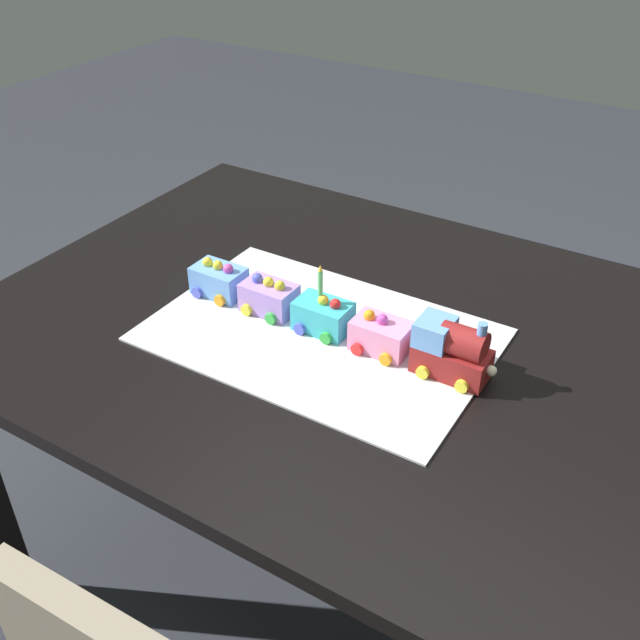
# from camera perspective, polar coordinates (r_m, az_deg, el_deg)

# --- Properties ---
(ground_plane) EXTENTS (8.00, 8.00, 0.00)m
(ground_plane) POSITION_cam_1_polar(r_m,az_deg,el_deg) (1.86, 2.26, -19.71)
(ground_plane) COLOR #2D3038
(dining_table) EXTENTS (1.40, 1.00, 0.74)m
(dining_table) POSITION_cam_1_polar(r_m,az_deg,el_deg) (1.40, 2.84, -4.29)
(dining_table) COLOR black
(dining_table) RESTS_ON ground
(cake_board) EXTENTS (0.60, 0.40, 0.00)m
(cake_board) POSITION_cam_1_polar(r_m,az_deg,el_deg) (1.32, 0.00, -1.15)
(cake_board) COLOR silver
(cake_board) RESTS_ON dining_table
(cake_locomotive) EXTENTS (0.14, 0.08, 0.12)m
(cake_locomotive) POSITION_cam_1_polar(r_m,az_deg,el_deg) (1.22, 10.22, -2.33)
(cake_locomotive) COLOR maroon
(cake_locomotive) RESTS_ON cake_board
(cake_car_gondola_bubblegum) EXTENTS (0.10, 0.08, 0.07)m
(cake_car_gondola_bubblegum) POSITION_cam_1_polar(r_m,az_deg,el_deg) (1.27, 4.78, -1.20)
(cake_car_gondola_bubblegum) COLOR pink
(cake_car_gondola_bubblegum) RESTS_ON cake_board
(cake_car_caboose_turquoise) EXTENTS (0.10, 0.08, 0.07)m
(cake_car_caboose_turquoise) POSITION_cam_1_polar(r_m,az_deg,el_deg) (1.32, 0.26, 0.33)
(cake_car_caboose_turquoise) COLOR #38B7C6
(cake_car_caboose_turquoise) RESTS_ON cake_board
(cake_car_tanker_lavender) EXTENTS (0.10, 0.08, 0.07)m
(cake_car_tanker_lavender) POSITION_cam_1_polar(r_m,az_deg,el_deg) (1.37, -3.98, 1.79)
(cake_car_tanker_lavender) COLOR #AD84E0
(cake_car_tanker_lavender) RESTS_ON cake_board
(cake_car_hopper_sky_blue) EXTENTS (0.10, 0.08, 0.07)m
(cake_car_hopper_sky_blue) POSITION_cam_1_polar(r_m,az_deg,el_deg) (1.43, -7.86, 3.10)
(cake_car_hopper_sky_blue) COLOR #669EEA
(cake_car_hopper_sky_blue) RESTS_ON cake_board
(birthday_candle) EXTENTS (0.01, 0.01, 0.06)m
(birthday_candle) POSITION_cam_1_polar(r_m,az_deg,el_deg) (1.28, 0.02, 3.11)
(birthday_candle) COLOR #66D872
(birthday_candle) RESTS_ON cake_car_caboose_turquoise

